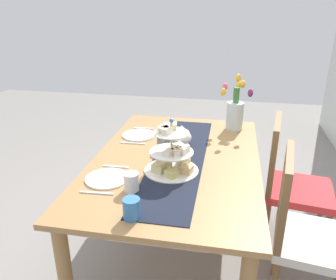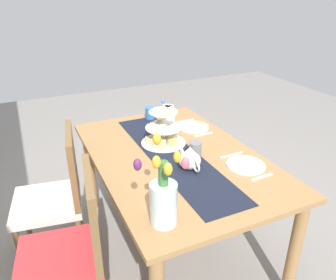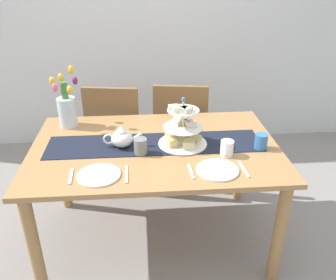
# 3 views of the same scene
# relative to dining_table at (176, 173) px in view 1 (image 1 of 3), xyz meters

# --- Properties ---
(ground_plane) EXTENTS (8.00, 8.00, 0.00)m
(ground_plane) POSITION_rel_dining_table_xyz_m (0.00, 0.00, -0.63)
(ground_plane) COLOR gray
(dining_table) EXTENTS (1.51, 0.98, 0.73)m
(dining_table) POSITION_rel_dining_table_xyz_m (0.00, 0.00, 0.00)
(dining_table) COLOR #A37747
(dining_table) RESTS_ON ground_plane
(chair_left) EXTENTS (0.48, 0.48, 0.91)m
(chair_left) POSITION_rel_dining_table_xyz_m (-0.29, 0.72, -0.13)
(chair_left) COLOR brown
(chair_left) RESTS_ON ground_plane
(chair_right) EXTENTS (0.48, 0.48, 0.91)m
(chair_right) POSITION_rel_dining_table_xyz_m (0.24, 0.72, -0.13)
(chair_right) COLOR brown
(chair_right) RESTS_ON ground_plane
(table_runner) EXTENTS (1.32, 0.30, 0.00)m
(table_runner) POSITION_rel_dining_table_xyz_m (0.00, 0.02, 0.10)
(table_runner) COLOR black
(table_runner) RESTS_ON dining_table
(tiered_cake_stand) EXTENTS (0.30, 0.30, 0.30)m
(tiered_cake_stand) POSITION_rel_dining_table_xyz_m (0.17, 0.00, 0.20)
(tiered_cake_stand) COLOR beige
(tiered_cake_stand) RESTS_ON table_runner
(teapot) EXTENTS (0.24, 0.13, 0.14)m
(teapot) POSITION_rel_dining_table_xyz_m (-0.20, 0.00, 0.16)
(teapot) COLOR white
(teapot) RESTS_ON table_runner
(tulip_vase) EXTENTS (0.17, 0.22, 0.42)m
(tulip_vase) POSITION_rel_dining_table_xyz_m (-0.57, 0.33, 0.24)
(tulip_vase) COLOR silver
(tulip_vase) RESTS_ON dining_table
(dinner_plate_left) EXTENTS (0.23, 0.23, 0.01)m
(dinner_plate_left) POSITION_rel_dining_table_xyz_m (-0.31, -0.32, 0.11)
(dinner_plate_left) COLOR white
(dinner_plate_left) RESTS_ON dining_table
(fork_left) EXTENTS (0.03, 0.15, 0.01)m
(fork_left) POSITION_rel_dining_table_xyz_m (-0.46, -0.32, 0.11)
(fork_left) COLOR silver
(fork_left) RESTS_ON dining_table
(knife_left) EXTENTS (0.02, 0.17, 0.01)m
(knife_left) POSITION_rel_dining_table_xyz_m (-0.17, -0.32, 0.11)
(knife_left) COLOR silver
(knife_left) RESTS_ON dining_table
(dinner_plate_right) EXTENTS (0.23, 0.23, 0.01)m
(dinner_plate_right) POSITION_rel_dining_table_xyz_m (0.32, -0.32, 0.11)
(dinner_plate_right) COLOR white
(dinner_plate_right) RESTS_ON dining_table
(fork_right) EXTENTS (0.02, 0.15, 0.01)m
(fork_right) POSITION_rel_dining_table_xyz_m (0.18, -0.32, 0.11)
(fork_right) COLOR silver
(fork_right) RESTS_ON dining_table
(knife_right) EXTENTS (0.02, 0.17, 0.01)m
(knife_right) POSITION_rel_dining_table_xyz_m (0.47, -0.32, 0.11)
(knife_right) COLOR silver
(knife_right) RESTS_ON dining_table
(mug_grey) EXTENTS (0.08, 0.08, 0.09)m
(mug_grey) POSITION_rel_dining_table_xyz_m (-0.09, -0.10, 0.15)
(mug_grey) COLOR slate
(mug_grey) RESTS_ON table_runner
(mug_white_text) EXTENTS (0.08, 0.08, 0.09)m
(mug_white_text) POSITION_rel_dining_table_xyz_m (0.41, -0.16, 0.15)
(mug_white_text) COLOR white
(mug_white_text) RESTS_ON dining_table
(mug_orange) EXTENTS (0.08, 0.08, 0.09)m
(mug_orange) POSITION_rel_dining_table_xyz_m (0.63, -0.09, 0.15)
(mug_orange) COLOR #3370B7
(mug_orange) RESTS_ON dining_table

